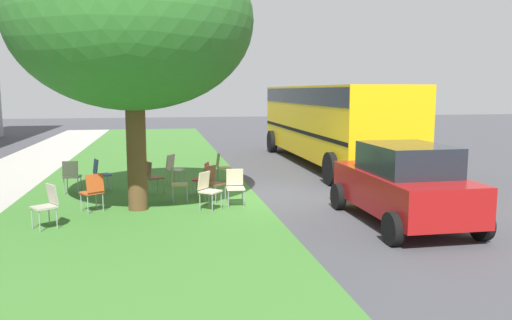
# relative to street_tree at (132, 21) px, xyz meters

# --- Properties ---
(ground) EXTENTS (80.00, 80.00, 0.00)m
(ground) POSITION_rel_street_tree_xyz_m (0.94, -3.18, -4.23)
(ground) COLOR #424247
(grass_verge) EXTENTS (48.00, 6.00, 0.01)m
(grass_verge) POSITION_rel_street_tree_xyz_m (0.94, 0.02, -4.22)
(grass_verge) COLOR #3D752D
(grass_verge) RESTS_ON ground
(street_tree) EXTENTS (5.33, 5.33, 6.21)m
(street_tree) POSITION_rel_street_tree_xyz_m (0.00, 0.00, 0.00)
(street_tree) COLOR brown
(street_tree) RESTS_ON ground
(chair_0) EXTENTS (0.45, 0.45, 0.88)m
(chair_0) POSITION_rel_street_tree_xyz_m (2.21, 1.81, -3.71)
(chair_0) COLOR #ADA393
(chair_0) RESTS_ON ground
(chair_1) EXTENTS (0.52, 0.53, 0.88)m
(chair_1) POSITION_rel_street_tree_xyz_m (1.21, -1.61, -3.71)
(chair_1) COLOR #B7332D
(chair_1) RESTS_ON ground
(chair_2) EXTENTS (0.58, 0.57, 0.88)m
(chair_2) POSITION_rel_street_tree_xyz_m (-0.08, 0.97, -3.71)
(chair_2) COLOR #C64C1E
(chair_2) RESTS_ON ground
(chair_3) EXTENTS (0.58, 0.58, 0.88)m
(chair_3) POSITION_rel_street_tree_xyz_m (-1.30, 1.69, -3.71)
(chair_3) COLOR #ADA393
(chair_3) RESTS_ON ground
(chair_4) EXTENTS (0.53, 0.53, 0.88)m
(chair_4) POSITION_rel_street_tree_xyz_m (2.40, 1.10, -3.71)
(chair_4) COLOR #335184
(chair_4) RESTS_ON ground
(chair_5) EXTENTS (0.59, 0.59, 0.88)m
(chair_5) POSITION_rel_street_tree_xyz_m (-0.35, -1.57, -3.71)
(chair_5) COLOR beige
(chair_5) RESTS_ON ground
(chair_6) EXTENTS (0.55, 0.55, 0.88)m
(chair_6) POSITION_rel_street_tree_xyz_m (1.68, -0.28, -3.71)
(chair_6) COLOR brown
(chair_6) RESTS_ON ground
(chair_7) EXTENTS (0.42, 0.43, 0.88)m
(chair_7) POSITION_rel_street_tree_xyz_m (3.03, -2.30, -3.71)
(chair_7) COLOR olive
(chair_7) RESTS_ON ground
(chair_8) EXTENTS (0.44, 0.44, 0.88)m
(chair_8) POSITION_rel_street_tree_xyz_m (-0.07, -2.25, -3.71)
(chair_8) COLOR beige
(chair_8) RESTS_ON ground
(chair_9) EXTENTS (0.43, 0.43, 0.88)m
(chair_9) POSITION_rel_street_tree_xyz_m (0.61, -0.90, -3.71)
(chair_9) COLOR olive
(chair_9) RESTS_ON ground
(chair_10) EXTENTS (0.59, 0.59, 0.88)m
(chair_10) POSITION_rel_street_tree_xyz_m (0.57, -1.79, -3.71)
(chair_10) COLOR brown
(chair_10) RESTS_ON ground
(chair_11) EXTENTS (0.57, 0.58, 0.88)m
(chair_11) POSITION_rel_street_tree_xyz_m (2.95, -0.89, -3.71)
(chair_11) COLOR #ADA393
(chair_11) RESTS_ON ground
(parked_car) EXTENTS (3.70, 1.92, 1.65)m
(parked_car) POSITION_rel_street_tree_xyz_m (-2.25, -5.40, -3.39)
(parked_car) COLOR maroon
(parked_car) RESTS_ON ground
(school_bus) EXTENTS (10.40, 2.80, 2.88)m
(school_bus) POSITION_rel_street_tree_xyz_m (6.08, -6.64, -2.47)
(school_bus) COLOR yellow
(school_bus) RESTS_ON ground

